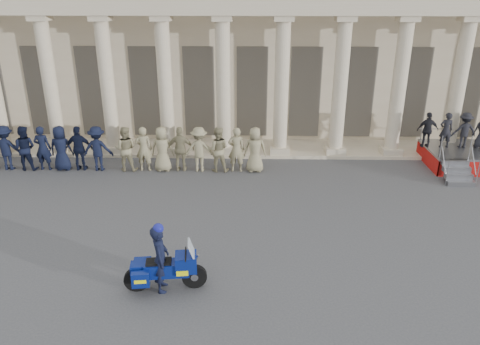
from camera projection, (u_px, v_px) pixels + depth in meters
name	position (u px, v px, depth m)	size (l,w,h in m)	color
ground	(169.00, 242.00, 14.73)	(90.00, 90.00, 0.00)	#404043
building	(207.00, 40.00, 26.65)	(40.00, 12.50, 9.00)	#C3B192
officer_rank	(71.00, 148.00, 20.02)	(16.49, 0.74, 1.96)	black
reviewing_stand	(474.00, 137.00, 20.41)	(4.92, 3.78, 2.36)	gray
motorcycle	(166.00, 269.00, 12.29)	(2.19, 0.95, 1.40)	black
rider	(160.00, 258.00, 12.13)	(0.53, 0.73, 1.97)	black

